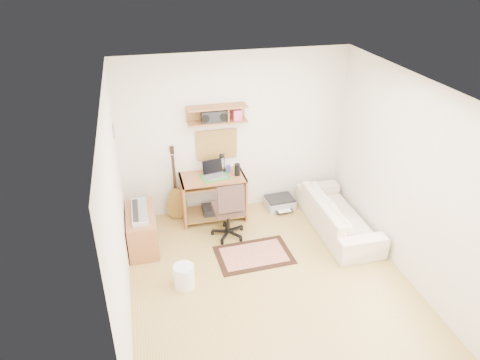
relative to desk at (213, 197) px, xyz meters
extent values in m
cube|color=tan|center=(0.43, -1.73, -0.38)|extent=(3.60, 4.00, 0.01)
cube|color=white|center=(0.43, -1.73, 2.23)|extent=(3.60, 4.00, 0.01)
cube|color=#F0E3D1|center=(0.43, 0.28, 0.93)|extent=(3.60, 0.01, 2.60)
cube|color=#F0E3D1|center=(-1.38, -1.73, 0.93)|extent=(0.01, 4.00, 2.60)
cube|color=#F0E3D1|center=(2.23, -1.73, 0.93)|extent=(0.01, 4.00, 2.60)
cube|color=#A6643A|center=(0.13, 0.15, 1.32)|extent=(0.90, 0.25, 0.26)
cube|color=tan|center=(0.13, 0.25, 0.79)|extent=(0.64, 0.03, 0.49)
cube|color=#4C8CBF|center=(-1.36, -0.23, 1.34)|extent=(0.02, 0.20, 0.15)
cylinder|color=black|center=(0.38, -0.05, 0.47)|extent=(0.09, 0.09, 0.19)
cylinder|color=#334799|center=(0.27, 0.10, 0.43)|extent=(0.08, 0.08, 0.11)
cube|color=black|center=(0.07, 0.15, 1.30)|extent=(0.37, 0.17, 0.19)
cube|color=#DAB392|center=(0.37, -1.13, -0.37)|extent=(1.09, 0.75, 0.01)
cube|color=#A6643A|center=(-1.15, -0.51, -0.10)|extent=(0.40, 0.90, 0.55)
cube|color=#B2B5BA|center=(-1.15, -0.51, 0.21)|extent=(0.22, 0.70, 0.06)
cylinder|color=white|center=(-0.68, -1.54, -0.22)|extent=(0.33, 0.33, 0.32)
cube|color=#A5A8AA|center=(1.14, 0.05, -0.29)|extent=(0.49, 0.39, 0.18)
imported|color=beige|center=(1.81, -0.79, -0.02)|extent=(0.53, 1.82, 0.71)
camera|label=1|loc=(-1.05, -6.10, 3.59)|focal=33.56mm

